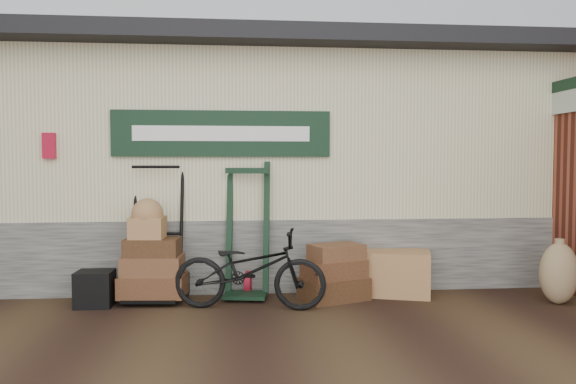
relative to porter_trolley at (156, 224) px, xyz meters
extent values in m
plane|color=black|center=(1.07, -0.85, -0.89)|extent=(80.00, 80.00, 0.00)
cube|color=#4C4C47|center=(1.07, 1.90, -0.44)|extent=(14.00, 3.54, 0.90)
cube|color=#BEB28B|center=(1.07, 1.90, 1.06)|extent=(14.00, 3.50, 2.10)
cube|color=black|center=(1.07, 1.75, 2.21)|extent=(14.40, 4.10, 0.20)
cube|color=black|center=(0.77, 0.12, 1.06)|extent=(2.60, 0.06, 0.55)
cube|color=white|center=(0.77, 0.09, 1.06)|extent=(2.10, 0.01, 0.18)
cube|color=#A70B24|center=(-1.23, 0.12, 0.91)|extent=(0.14, 0.10, 0.30)
cube|color=olive|center=(2.85, -0.07, -0.62)|extent=(0.94, 0.76, 0.54)
cube|color=black|center=(-0.64, -0.30, -0.69)|extent=(0.41, 0.35, 0.40)
imported|color=black|center=(1.08, -0.58, -0.40)|extent=(0.88, 1.75, 0.97)
ellipsoid|color=#93804F|center=(4.57, -0.68, -0.54)|extent=(0.44, 0.38, 0.70)
camera|label=1|loc=(0.91, -6.66, 0.72)|focal=35.00mm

